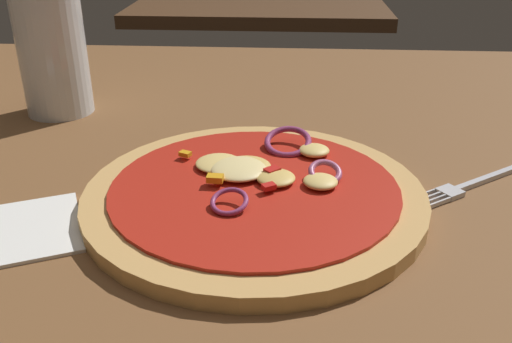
% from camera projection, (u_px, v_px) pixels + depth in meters
% --- Properties ---
extents(dining_table, '(1.20, 1.08, 0.03)m').
position_uv_depth(dining_table, '(192.00, 207.00, 0.50)').
color(dining_table, brown).
rests_on(dining_table, ground).
extents(pizza, '(0.29, 0.29, 0.03)m').
position_uv_depth(pizza, '(255.00, 192.00, 0.48)').
color(pizza, tan).
rests_on(pizza, dining_table).
extents(fork, '(0.14, 0.10, 0.01)m').
position_uv_depth(fork, '(469.00, 185.00, 0.50)').
color(fork, silver).
rests_on(fork, dining_table).
extents(beer_glass, '(0.08, 0.08, 0.14)m').
position_uv_depth(beer_glass, '(54.00, 61.00, 0.66)').
color(beer_glass, silver).
rests_on(beer_glass, dining_table).
extents(background_table, '(0.63, 0.68, 0.03)m').
position_uv_depth(background_table, '(261.00, 0.00, 1.54)').
color(background_table, '#4C301C').
rests_on(background_table, ground).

